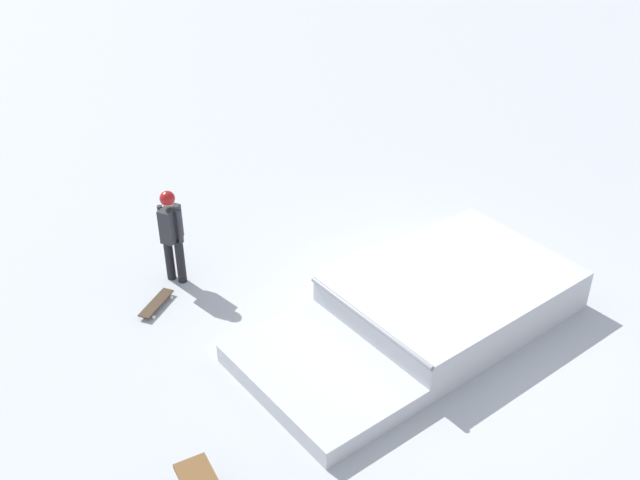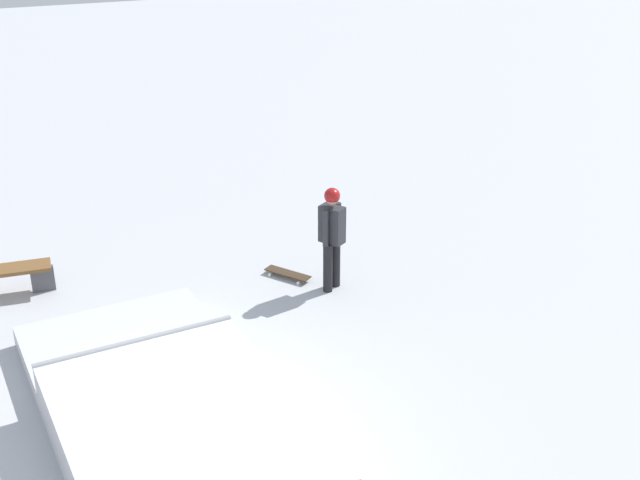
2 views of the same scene
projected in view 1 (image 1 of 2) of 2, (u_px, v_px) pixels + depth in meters
ground_plane at (431, 317)px, 12.04m from camera, size 60.00×60.00×0.00m
skate_ramp at (431, 307)px, 11.74m from camera, size 5.71×3.34×0.74m
skater at (171, 230)px, 12.37m from camera, size 0.44×0.40×1.73m
skateboard at (156, 303)px, 12.22m from camera, size 0.75×0.66×0.09m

